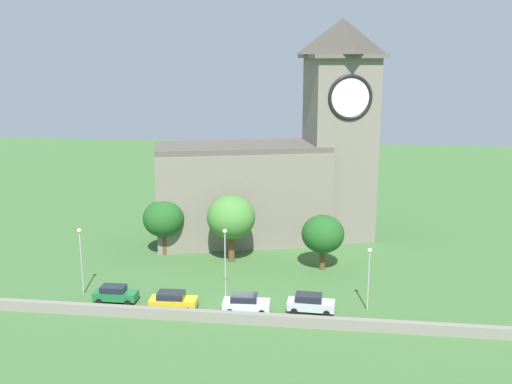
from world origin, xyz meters
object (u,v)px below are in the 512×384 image
at_px(car_silver, 310,303).
at_px(streetlamp_west_mid, 225,254).
at_px(church, 282,166).
at_px(streetlamp_central, 369,268).
at_px(tree_riverside_east, 231,217).
at_px(car_yellow, 173,301).
at_px(streetlamp_west_end, 81,251).
at_px(tree_riverside_west, 323,234).
at_px(car_white, 246,303).
at_px(tree_churchyard, 164,219).
at_px(car_green, 115,294).

distance_m(car_silver, streetlamp_west_mid, 9.83).
bearing_deg(church, streetlamp_central, -65.22).
bearing_deg(streetlamp_central, tree_riverside_east, 142.07).
bearing_deg(car_yellow, streetlamp_west_mid, 30.44).
distance_m(streetlamp_west_end, tree_riverside_west, 27.06).
xyz_separation_m(church, tree_riverside_west, (5.87, -11.99, -5.71)).
distance_m(tree_riverside_east, tree_riverside_west, 11.23).
distance_m(church, tree_riverside_east, 12.61).
distance_m(church, car_white, 26.52).
bearing_deg(streetlamp_central, streetlamp_west_end, 179.60).
height_order(streetlamp_west_mid, tree_churchyard, streetlamp_west_mid).
height_order(car_green, car_silver, car_silver).
xyz_separation_m(car_silver, tree_churchyard, (-19.03, 14.99, 3.73)).
bearing_deg(car_yellow, streetlamp_central, 7.02).
distance_m(car_yellow, tree_riverside_east, 15.71).
xyz_separation_m(car_green, tree_riverside_west, (20.77, 12.22, 3.45)).
height_order(car_green, tree_riverside_west, tree_riverside_west).
bearing_deg(car_yellow, car_silver, 4.66).
xyz_separation_m(tree_churchyard, tree_riverside_west, (19.93, -2.87, -0.35)).
relative_size(car_silver, streetlamp_central, 0.73).
relative_size(car_green, streetlamp_west_mid, 0.58).
bearing_deg(car_white, tree_riverside_west, 60.86).
bearing_deg(car_silver, car_yellow, -175.34).
xyz_separation_m(car_green, car_white, (13.59, -0.66, 0.04)).
bearing_deg(tree_riverside_west, church, 116.09).
relative_size(streetlamp_central, tree_churchyard, 0.91).
bearing_deg(tree_riverside_east, streetlamp_west_end, -138.82).
bearing_deg(church, tree_riverside_west, -63.91).
height_order(church, tree_riverside_east, church).
height_order(streetlamp_west_end, streetlamp_central, streetlamp_west_end).
bearing_deg(car_silver, streetlamp_central, 12.63).
relative_size(car_yellow, tree_riverside_east, 0.58).
relative_size(streetlamp_west_end, streetlamp_central, 1.12).
bearing_deg(tree_churchyard, streetlamp_west_end, -110.08).
relative_size(car_white, streetlamp_central, 0.73).
relative_size(car_white, car_silver, 1.00).
height_order(streetlamp_west_end, tree_riverside_east, tree_riverside_east).
bearing_deg(church, car_silver, -78.33).
distance_m(car_green, streetlamp_west_mid, 12.01).
height_order(streetlamp_west_end, tree_churchyard, streetlamp_west_end).
bearing_deg(church, tree_riverside_east, -116.16).
distance_m(car_green, car_yellow, 6.41).
xyz_separation_m(car_yellow, streetlamp_west_mid, (4.78, 2.81, 4.13)).
height_order(car_yellow, streetlamp_west_mid, streetlamp_west_mid).
bearing_deg(tree_riverside_east, car_green, -125.44).
bearing_deg(church, tree_churchyard, -147.00).
bearing_deg(streetlamp_west_mid, streetlamp_west_end, -179.06).
xyz_separation_m(car_silver, tree_riverside_east, (-10.18, 13.53, 4.62)).
relative_size(streetlamp_west_mid, tree_churchyard, 1.09).
bearing_deg(car_white, car_green, 177.21).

